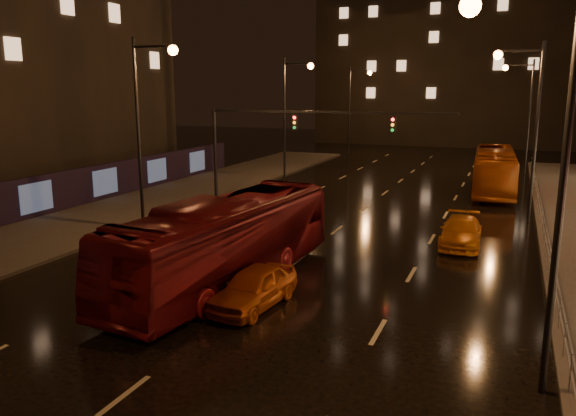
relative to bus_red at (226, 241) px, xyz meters
The scene contains 11 objects.
ground 13.96m from the bus_red, 83.79° to the left, with size 140.00×140.00×0.00m, color black.
sidewalk_left 14.95m from the bus_red, 143.82° to the left, with size 7.00×70.00×0.15m, color #38332D.
building_distant 67.99m from the bus_red, 85.22° to the left, with size 44.00×16.00×36.00m, color black.
hoarding_left 16.73m from the bus_red, 159.81° to the left, with size 0.30×46.00×2.50m, color black.
traffic_signal 14.55m from the bus_red, 104.49° to the left, with size 15.31×0.32×6.20m.
streetlight_right 12.20m from the bus_red, 22.07° to the right, with size 2.64×0.50×10.00m.
railing_right 16.62m from the bus_red, 45.18° to the left, with size 0.05×56.00×1.00m.
bus_red is the anchor object (origin of this frame).
bus_curb 26.41m from the bus_red, 70.47° to the left, with size 2.73×11.67×3.25m, color #9F440F.
taxi_near 2.86m from the bus_red, 41.68° to the right, with size 1.66×4.13×1.41m, color #CA5513.
taxi_far 12.16m from the bus_red, 49.07° to the left, with size 1.87×4.59×1.33m, color orange.
Camera 1 is at (8.47, -12.20, 7.41)m, focal length 35.00 mm.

